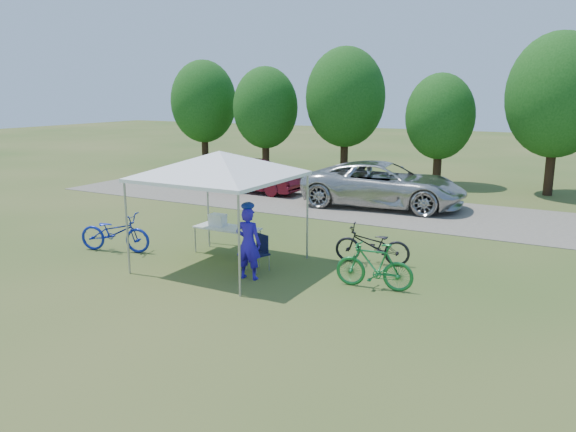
{
  "coord_description": "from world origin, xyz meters",
  "views": [
    {
      "loc": [
        7.51,
        -10.44,
        4.06
      ],
      "look_at": [
        0.69,
        2.0,
        0.89
      ],
      "focal_mm": 35.0,
      "sensor_mm": 36.0,
      "label": 1
    }
  ],
  "objects_px": {
    "folding_table": "(227,229)",
    "cyclist": "(248,243)",
    "cooler": "(218,220)",
    "sedan": "(256,176)",
    "minivan": "(383,184)",
    "bike_blue": "(115,232)",
    "bike_green": "(374,266)",
    "folding_chair": "(260,249)",
    "bike_dark": "(372,245)"
  },
  "relations": [
    {
      "from": "minivan",
      "to": "bike_dark",
      "type": "bearing_deg",
      "value": -169.12
    },
    {
      "from": "folding_table",
      "to": "cyclist",
      "type": "xyz_separation_m",
      "value": [
        1.53,
        -1.4,
        0.16
      ]
    },
    {
      "from": "sedan",
      "to": "cyclist",
      "type": "bearing_deg",
      "value": -146.82
    },
    {
      "from": "bike_blue",
      "to": "minivan",
      "type": "distance_m",
      "value": 9.7
    },
    {
      "from": "bike_green",
      "to": "cyclist",
      "type": "bearing_deg",
      "value": -80.66
    },
    {
      "from": "cyclist",
      "to": "minivan",
      "type": "height_order",
      "value": "same"
    },
    {
      "from": "bike_blue",
      "to": "bike_green",
      "type": "xyz_separation_m",
      "value": [
        6.83,
        0.56,
        -0.01
      ]
    },
    {
      "from": "cyclist",
      "to": "bike_blue",
      "type": "bearing_deg",
      "value": -9.17
    },
    {
      "from": "folding_chair",
      "to": "bike_green",
      "type": "distance_m",
      "value": 2.77
    },
    {
      "from": "bike_dark",
      "to": "cyclist",
      "type": "bearing_deg",
      "value": -51.25
    },
    {
      "from": "folding_table",
      "to": "cooler",
      "type": "xyz_separation_m",
      "value": [
        -0.29,
        0.0,
        0.2
      ]
    },
    {
      "from": "bike_green",
      "to": "minivan",
      "type": "distance_m",
      "value": 8.64
    },
    {
      "from": "folding_chair",
      "to": "bike_dark",
      "type": "height_order",
      "value": "bike_dark"
    },
    {
      "from": "folding_chair",
      "to": "bike_green",
      "type": "height_order",
      "value": "bike_green"
    },
    {
      "from": "bike_green",
      "to": "bike_blue",
      "type": "bearing_deg",
      "value": -91.43
    },
    {
      "from": "bike_dark",
      "to": "sedan",
      "type": "relative_size",
      "value": 0.46
    },
    {
      "from": "cyclist",
      "to": "bike_blue",
      "type": "relative_size",
      "value": 0.84
    },
    {
      "from": "folding_chair",
      "to": "cooler",
      "type": "xyz_separation_m",
      "value": [
        -1.7,
        0.71,
        0.37
      ]
    },
    {
      "from": "folding_table",
      "to": "cooler",
      "type": "height_order",
      "value": "cooler"
    },
    {
      "from": "cooler",
      "to": "sedan",
      "type": "height_order",
      "value": "sedan"
    },
    {
      "from": "folding_chair",
      "to": "folding_table",
      "type": "bearing_deg",
      "value": 173.88
    },
    {
      "from": "folding_table",
      "to": "sedan",
      "type": "relative_size",
      "value": 0.43
    },
    {
      "from": "bike_dark",
      "to": "sedan",
      "type": "distance_m",
      "value": 10.22
    },
    {
      "from": "bike_blue",
      "to": "minivan",
      "type": "bearing_deg",
      "value": -41.71
    },
    {
      "from": "bike_blue",
      "to": "folding_table",
      "type": "bearing_deg",
      "value": -81.63
    },
    {
      "from": "folding_chair",
      "to": "bike_dark",
      "type": "relative_size",
      "value": 0.46
    },
    {
      "from": "folding_table",
      "to": "cyclist",
      "type": "relative_size",
      "value": 1.05
    },
    {
      "from": "cooler",
      "to": "cyclist",
      "type": "height_order",
      "value": "cyclist"
    },
    {
      "from": "folding_chair",
      "to": "sedan",
      "type": "xyz_separation_m",
      "value": [
        -5.42,
        8.55,
        0.19
      ]
    },
    {
      "from": "cyclist",
      "to": "minivan",
      "type": "distance_m",
      "value": 8.94
    },
    {
      "from": "folding_chair",
      "to": "cyclist",
      "type": "bearing_deg",
      "value": -58.7
    },
    {
      "from": "folding_chair",
      "to": "cyclist",
      "type": "relative_size",
      "value": 0.51
    },
    {
      "from": "folding_chair",
      "to": "minivan",
      "type": "xyz_separation_m",
      "value": [
        0.09,
        8.25,
        0.33
      ]
    },
    {
      "from": "folding_chair",
      "to": "sedan",
      "type": "distance_m",
      "value": 10.12
    },
    {
      "from": "cooler",
      "to": "minivan",
      "type": "height_order",
      "value": "minivan"
    },
    {
      "from": "cyclist",
      "to": "sedan",
      "type": "xyz_separation_m",
      "value": [
        -5.55,
        9.23,
        -0.14
      ]
    },
    {
      "from": "folding_table",
      "to": "cooler",
      "type": "distance_m",
      "value": 0.35
    },
    {
      "from": "cooler",
      "to": "bike_green",
      "type": "bearing_deg",
      "value": -8.51
    },
    {
      "from": "bike_green",
      "to": "folding_table",
      "type": "bearing_deg",
      "value": -105.17
    },
    {
      "from": "sedan",
      "to": "cooler",
      "type": "bearing_deg",
      "value": -152.39
    },
    {
      "from": "cooler",
      "to": "sedan",
      "type": "bearing_deg",
      "value": 115.43
    },
    {
      "from": "sedan",
      "to": "folding_table",
      "type": "bearing_deg",
      "value": -150.69
    },
    {
      "from": "folding_chair",
      "to": "bike_dark",
      "type": "xyz_separation_m",
      "value": [
        2.13,
        1.66,
        -0.01
      ]
    },
    {
      "from": "folding_table",
      "to": "bike_dark",
      "type": "distance_m",
      "value": 3.66
    },
    {
      "from": "bike_green",
      "to": "folding_chair",
      "type": "bearing_deg",
      "value": -95.16
    },
    {
      "from": "cyclist",
      "to": "bike_dark",
      "type": "bearing_deg",
      "value": -137.33
    },
    {
      "from": "cooler",
      "to": "minivan",
      "type": "distance_m",
      "value": 7.75
    },
    {
      "from": "cyclist",
      "to": "minivan",
      "type": "bearing_deg",
      "value": -96.55
    },
    {
      "from": "sedan",
      "to": "bike_blue",
      "type": "bearing_deg",
      "value": -169.3
    },
    {
      "from": "folding_chair",
      "to": "minivan",
      "type": "height_order",
      "value": "minivan"
    }
  ]
}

